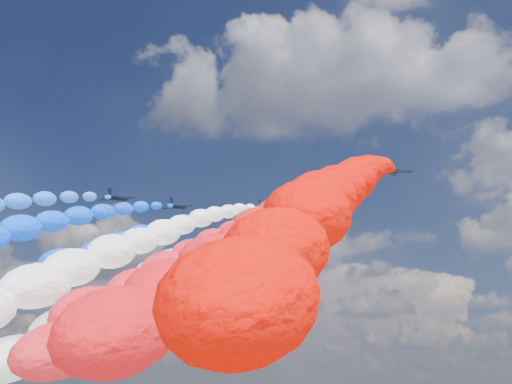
% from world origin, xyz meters
% --- Properties ---
extents(jet_0, '(8.56, 11.63, 5.17)m').
position_xyz_m(jet_0, '(-31.25, -6.91, 89.80)').
color(jet_0, black).
extents(jet_1, '(8.39, 11.51, 5.17)m').
position_xyz_m(jet_1, '(-20.24, 3.68, 89.80)').
color(jet_1, black).
extents(trail_1, '(5.93, 106.45, 46.27)m').
position_xyz_m(trail_1, '(-20.24, -51.20, 68.45)').
color(trail_1, '#0946F6').
extents(jet_2, '(8.94, 11.90, 5.17)m').
position_xyz_m(jet_2, '(-10.00, 16.54, 89.80)').
color(jet_2, black).
extents(trail_2, '(5.93, 106.45, 46.27)m').
position_xyz_m(trail_2, '(-10.00, -38.34, 68.45)').
color(trail_2, blue).
extents(jet_3, '(8.46, 11.56, 5.17)m').
position_xyz_m(jet_3, '(-0.05, 11.59, 89.80)').
color(jet_3, black).
extents(trail_3, '(5.93, 106.45, 46.27)m').
position_xyz_m(trail_3, '(-0.05, -43.28, 68.45)').
color(trail_3, white).
extents(jet_4, '(8.40, 11.51, 5.17)m').
position_xyz_m(jet_4, '(-1.58, 26.97, 89.80)').
color(jet_4, black).
extents(trail_4, '(5.93, 106.45, 46.27)m').
position_xyz_m(trail_4, '(-1.58, -27.90, 68.45)').
color(trail_4, white).
extents(jet_5, '(8.54, 11.62, 5.17)m').
position_xyz_m(jet_5, '(9.91, 15.53, 89.80)').
color(jet_5, black).
extents(trail_5, '(5.93, 106.45, 46.27)m').
position_xyz_m(trail_5, '(9.91, -39.35, 68.45)').
color(trail_5, red).
extents(jet_6, '(8.81, 11.81, 5.17)m').
position_xyz_m(jet_6, '(22.42, 4.03, 89.80)').
color(jet_6, black).
extents(trail_6, '(5.93, 106.45, 46.27)m').
position_xyz_m(trail_6, '(22.42, -50.85, 68.45)').
color(trail_6, red).
extents(jet_7, '(8.45, 11.56, 5.17)m').
position_xyz_m(jet_7, '(33.51, -6.81, 89.80)').
color(jet_7, black).
extents(trail_7, '(5.93, 106.45, 46.27)m').
position_xyz_m(trail_7, '(33.51, -61.69, 68.45)').
color(trail_7, red).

